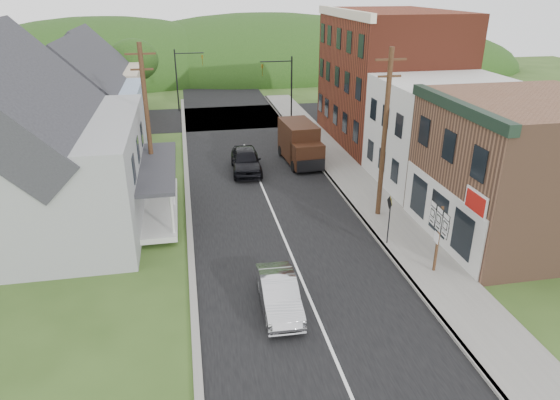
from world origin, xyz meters
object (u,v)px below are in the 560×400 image
dark_sedan (246,160)px  warning_sign (389,213)px  delivery_van (300,143)px  silver_sedan (279,294)px  route_sign_cluster (438,230)px

dark_sedan → warning_sign: bearing=-62.4°
delivery_van → dark_sedan: bearing=-167.8°
dark_sedan → warning_sign: warning_sign is taller
silver_sedan → route_sign_cluster: 7.43m
dark_sedan → route_sign_cluster: route_sign_cluster is taller
silver_sedan → delivery_van: (4.72, 16.83, 0.77)m
delivery_van → route_sign_cluster: bearing=-84.5°
dark_sedan → delivery_van: delivery_van is taller
route_sign_cluster → warning_sign: route_sign_cluster is taller
silver_sedan → delivery_van: 17.50m
silver_sedan → dark_sedan: size_ratio=0.84×
silver_sedan → delivery_van: bearing=75.9°
silver_sedan → route_sign_cluster: bearing=11.7°
delivery_van → warning_sign: size_ratio=2.06×
silver_sedan → dark_sedan: (0.71, 15.71, 0.15)m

